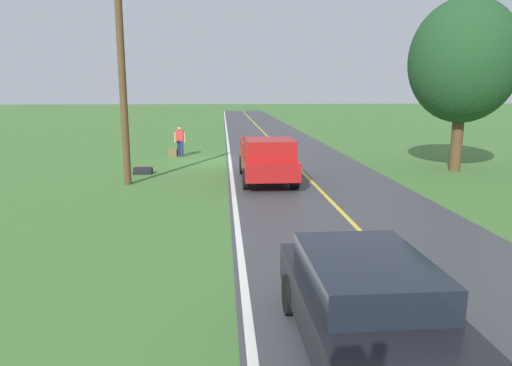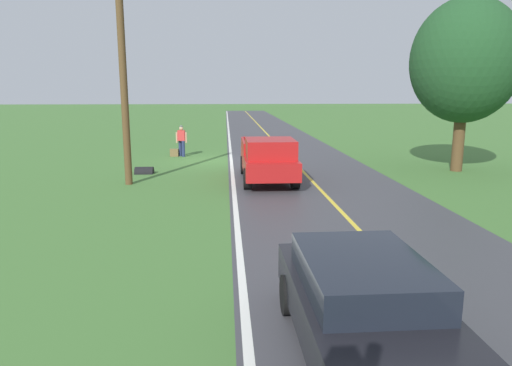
% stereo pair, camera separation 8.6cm
% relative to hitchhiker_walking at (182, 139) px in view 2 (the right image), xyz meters
% --- Properties ---
extents(ground_plane, '(200.00, 200.00, 0.00)m').
position_rel_hitchhiker_walking_xyz_m(ground_plane, '(-1.72, 1.79, -0.98)').
color(ground_plane, '#427033').
extents(road_surface, '(6.82, 120.00, 0.00)m').
position_rel_hitchhiker_walking_xyz_m(road_surface, '(-5.97, 1.79, -0.98)').
color(road_surface, '#3D3D42').
rests_on(road_surface, ground).
extents(lane_edge_line, '(0.16, 117.60, 0.00)m').
position_rel_hitchhiker_walking_xyz_m(lane_edge_line, '(-2.74, 1.79, -0.98)').
color(lane_edge_line, silver).
rests_on(lane_edge_line, ground).
extents(lane_centre_line, '(0.14, 117.60, 0.00)m').
position_rel_hitchhiker_walking_xyz_m(lane_centre_line, '(-5.97, 1.79, -0.98)').
color(lane_centre_line, gold).
rests_on(lane_centre_line, ground).
extents(hitchhiker_walking, '(0.62, 0.53, 1.75)m').
position_rel_hitchhiker_walking_xyz_m(hitchhiker_walking, '(0.00, 0.00, 0.00)').
color(hitchhiker_walking, navy).
rests_on(hitchhiker_walking, ground).
extents(suitcase_carried, '(0.48, 0.24, 0.43)m').
position_rel_hitchhiker_walking_xyz_m(suitcase_carried, '(0.43, 0.04, -0.77)').
color(suitcase_carried, brown).
rests_on(suitcase_carried, ground).
extents(pickup_truck_passing, '(2.10, 5.40, 1.82)m').
position_rel_hitchhiker_walking_xyz_m(pickup_truck_passing, '(-4.16, 7.69, -0.01)').
color(pickup_truck_passing, '#B21919').
rests_on(pickup_truck_passing, ground).
extents(tree_far_side_near, '(4.74, 4.74, 7.65)m').
position_rel_hitchhiker_walking_xyz_m(tree_far_side_near, '(-13.05, 5.68, 3.93)').
color(tree_far_side_near, brown).
rests_on(tree_far_side_near, ground).
extents(sedan_ahead_same_lane, '(1.97, 4.42, 1.41)m').
position_rel_hitchhiker_walking_xyz_m(sedan_ahead_same_lane, '(-4.33, 20.43, -0.23)').
color(sedan_ahead_same_lane, black).
rests_on(sedan_ahead_same_lane, ground).
extents(utility_pole_roadside, '(0.28, 0.28, 7.14)m').
position_rel_hitchhiker_walking_xyz_m(utility_pole_roadside, '(1.39, 7.86, 2.59)').
color(utility_pole_roadside, brown).
rests_on(utility_pole_roadside, ground).
extents(drainage_culvert, '(0.80, 0.60, 0.60)m').
position_rel_hitchhiker_walking_xyz_m(drainage_culvert, '(1.19, 5.44, -0.98)').
color(drainage_culvert, black).
rests_on(drainage_culvert, ground).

